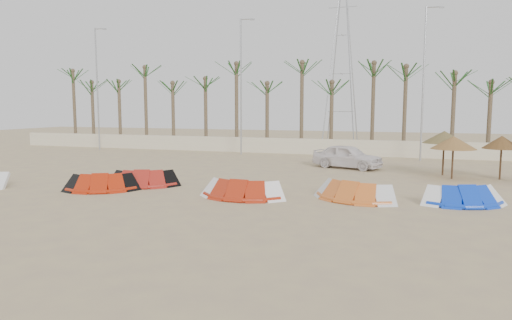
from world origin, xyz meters
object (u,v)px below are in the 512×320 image
(kite_red_mid, at_px, (146,177))
(parasol_right, at_px, (502,142))
(car, at_px, (347,156))
(kite_red_left, at_px, (105,181))
(kite_blue, at_px, (464,194))
(kite_red_right, at_px, (244,187))
(kite_orange, at_px, (354,189))
(parasol_mid, at_px, (453,143))
(parasol_left, at_px, (444,137))

(kite_red_mid, bearing_deg, parasol_right, 24.10)
(parasol_right, xyz_separation_m, car, (-8.45, 2.13, -1.27))
(kite_red_left, distance_m, kite_blue, 15.88)
(kite_red_right, relative_size, kite_blue, 1.03)
(kite_orange, xyz_separation_m, parasol_right, (6.88, 7.88, 1.61))
(kite_blue, relative_size, parasol_mid, 1.49)
(kite_red_mid, xyz_separation_m, car, (8.71, 9.80, 0.34))
(kite_red_left, distance_m, parasol_right, 20.65)
(car, bearing_deg, kite_red_left, 158.49)
(kite_red_right, distance_m, parasol_left, 13.10)
(parasol_left, xyz_separation_m, parasol_mid, (0.39, -1.28, -0.21))
(kite_red_right, distance_m, car, 11.47)
(kite_red_left, distance_m, kite_orange, 11.54)
(parasol_mid, relative_size, car, 0.54)
(kite_red_right, distance_m, kite_orange, 4.73)
(kite_red_right, bearing_deg, kite_red_mid, 167.59)
(car, bearing_deg, parasol_right, -85.03)
(kite_red_mid, relative_size, car, 0.85)
(kite_orange, distance_m, car, 10.13)
(kite_red_left, height_order, parasol_mid, parasol_mid)
(kite_red_mid, xyz_separation_m, parasol_left, (14.33, 8.41, 1.79))
(kite_red_right, relative_size, parasol_left, 1.43)
(kite_blue, xyz_separation_m, car, (-5.89, 9.56, 0.34))
(kite_red_mid, height_order, kite_red_right, same)
(parasol_left, bearing_deg, car, 166.11)
(parasol_left, xyz_separation_m, parasol_right, (2.83, -0.74, -0.18))
(kite_red_left, bearing_deg, kite_orange, 7.52)
(kite_red_mid, relative_size, parasol_left, 1.48)
(kite_red_mid, xyz_separation_m, kite_red_right, (5.66, -1.25, 0.00))
(kite_red_left, xyz_separation_m, car, (9.88, 11.51, 0.34))
(parasol_left, distance_m, parasol_mid, 1.36)
(kite_orange, relative_size, kite_blue, 1.09)
(kite_orange, height_order, parasol_right, parasol_right)
(kite_red_right, xyz_separation_m, car, (3.05, 11.05, 0.34))
(parasol_right, bearing_deg, parasol_left, 165.37)
(kite_orange, relative_size, parasol_mid, 1.63)
(kite_blue, xyz_separation_m, parasol_left, (-0.27, 8.17, 1.79))
(kite_red_right, distance_m, parasol_right, 14.64)
(kite_orange, xyz_separation_m, kite_blue, (4.32, 0.44, -0.00))
(parasol_left, bearing_deg, kite_red_mid, -149.59)
(kite_red_mid, bearing_deg, parasol_left, 30.41)
(kite_red_left, height_order, parasol_left, parasol_left)
(kite_orange, xyz_separation_m, car, (-1.57, 10.00, 0.34))
(parasol_left, distance_m, parasol_right, 2.93)
(kite_red_right, relative_size, parasol_right, 1.54)
(kite_blue, bearing_deg, kite_red_right, -170.55)
(kite_red_right, bearing_deg, parasol_left, 48.10)
(parasol_mid, bearing_deg, parasol_left, 106.85)
(kite_red_mid, bearing_deg, kite_red_right, -12.41)
(kite_red_left, height_order, kite_blue, same)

